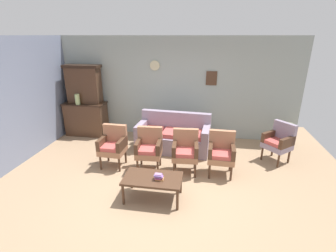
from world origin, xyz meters
The scene contains 14 objects.
ground_plane centered at (0.00, 0.00, 0.00)m, with size 7.68×7.68×0.00m, color #997A5B.
wall_back_with_decor centered at (0.00, 2.63, 1.35)m, with size 6.40×0.09×2.70m.
side_cabinet centered at (-2.55, 2.25, 0.47)m, with size 1.16×0.55×0.93m.
cabinet_upper_hutch centered at (-2.55, 2.33, 1.45)m, with size 0.99×0.38×1.03m.
vase_on_cabinet centered at (-2.65, 2.07, 1.07)m, with size 0.13×0.13×0.28m, color #AAC17D.
floral_couch centered at (0.05, 1.65, 0.33)m, with size 1.81×0.92×0.90m.
armchair_by_doorway centered at (-1.12, 0.63, 0.50)m, with size 0.54×0.51×0.90m.
armchair_row_middle centered at (-0.33, 0.62, 0.50)m, with size 0.55×0.52×0.90m.
armchair_near_couch_end centered at (0.43, 0.62, 0.50)m, with size 0.55×0.52×0.90m.
armchair_near_cabinet centered at (1.16, 0.65, 0.50)m, with size 0.53×0.50×0.90m.
wingback_chair_by_fireplace centered at (2.45, 1.41, 0.50)m, with size 0.71×0.71×0.90m.
coffee_table centered at (-0.02, -0.39, 0.38)m, with size 1.00×0.56×0.42m.
book_stack_on_table centered at (0.09, -0.44, 0.47)m, with size 0.16×0.11×0.11m.
floor_vase_by_wall centered at (2.85, 2.15, 0.33)m, with size 0.21×0.21×0.67m, color #6A714F.
Camera 1 is at (0.82, -3.93, 2.71)m, focal length 26.27 mm.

